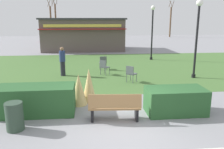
% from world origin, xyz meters
% --- Properties ---
extents(ground_plane, '(80.00, 80.00, 0.00)m').
position_xyz_m(ground_plane, '(0.00, 0.00, 0.00)').
color(ground_plane, gray).
extents(lawn_patch, '(36.00, 12.00, 0.01)m').
position_xyz_m(lawn_patch, '(0.00, 9.12, 0.00)').
color(lawn_patch, '#446B33').
rests_on(lawn_patch, ground_plane).
extents(park_bench, '(1.73, 0.64, 0.95)m').
position_xyz_m(park_bench, '(-0.24, 0.51, 0.48)').
color(park_bench, '#9E7547').
rests_on(park_bench, ground_plane).
extents(hedge_left, '(2.66, 1.10, 1.01)m').
position_xyz_m(hedge_left, '(-2.91, 1.37, 0.50)').
color(hedge_left, '#28562B').
rests_on(hedge_left, ground_plane).
extents(hedge_right, '(2.05, 1.10, 0.90)m').
position_xyz_m(hedge_right, '(1.97, 0.95, 0.45)').
color(hedge_right, '#28562B').
rests_on(hedge_right, ground_plane).
extents(ornamental_grass_behind_left, '(0.63, 0.63, 1.22)m').
position_xyz_m(ornamental_grass_behind_left, '(-1.45, 2.13, 0.61)').
color(ornamental_grass_behind_left, tan).
rests_on(ornamental_grass_behind_left, ground_plane).
extents(ornamental_grass_behind_right, '(0.57, 0.57, 1.36)m').
position_xyz_m(ornamental_grass_behind_right, '(-1.06, 2.46, 0.68)').
color(ornamental_grass_behind_right, tan).
rests_on(ornamental_grass_behind_right, ground_plane).
extents(lamppost_mid, '(0.36, 0.36, 4.28)m').
position_xyz_m(lamppost_mid, '(4.87, 5.77, 2.69)').
color(lamppost_mid, black).
rests_on(lamppost_mid, ground_plane).
extents(lamppost_far, '(0.36, 0.36, 4.28)m').
position_xyz_m(lamppost_far, '(4.04, 11.85, 2.69)').
color(lamppost_far, black).
rests_on(lamppost_far, ground_plane).
extents(trash_bin, '(0.52, 0.52, 0.87)m').
position_xyz_m(trash_bin, '(-3.28, 0.15, 0.44)').
color(trash_bin, '#2D4233').
rests_on(trash_bin, ground_plane).
extents(food_kiosk, '(8.62, 5.01, 3.34)m').
position_xyz_m(food_kiosk, '(-1.54, 18.73, 1.68)').
color(food_kiosk, '#594C47').
rests_on(food_kiosk, ground_plane).
extents(cafe_chair_west, '(0.62, 0.62, 0.89)m').
position_xyz_m(cafe_chair_west, '(1.13, 5.11, 0.53)').
color(cafe_chair_west, '#4C5156').
rests_on(cafe_chair_west, ground_plane).
extents(cafe_chair_east, '(0.47, 0.47, 0.89)m').
position_xyz_m(cafe_chair_east, '(-0.12, 8.40, 0.53)').
color(cafe_chair_east, '#4C5156').
rests_on(cafe_chair_east, ground_plane).
extents(cafe_chair_center, '(0.62, 0.62, 0.89)m').
position_xyz_m(cafe_chair_center, '(-0.15, 6.94, 0.53)').
color(cafe_chair_center, '#4C5156').
rests_on(cafe_chair_center, ground_plane).
extents(person_strolling, '(0.34, 0.34, 1.69)m').
position_xyz_m(person_strolling, '(-2.57, 7.00, 0.86)').
color(person_strolling, '#23232D').
rests_on(person_strolling, ground_plane).
extents(parked_car_west_slot, '(4.34, 2.34, 1.20)m').
position_xyz_m(parked_car_west_slot, '(-5.31, 27.85, 0.64)').
color(parked_car_west_slot, maroon).
rests_on(parked_car_west_slot, ground_plane).
extents(tree_left_bg, '(0.91, 0.96, 6.32)m').
position_xyz_m(tree_left_bg, '(-7.12, 33.54, 2.79)').
color(tree_left_bg, brown).
rests_on(tree_left_bg, ground_plane).
extents(tree_right_bg, '(0.91, 0.96, 6.82)m').
position_xyz_m(tree_right_bg, '(-6.62, 35.68, 3.04)').
color(tree_right_bg, brown).
rests_on(tree_right_bg, ground_plane).
extents(tree_center_bg, '(0.91, 0.96, 6.38)m').
position_xyz_m(tree_center_bg, '(13.78, 35.15, 2.83)').
color(tree_center_bg, brown).
rests_on(tree_center_bg, ground_plane).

